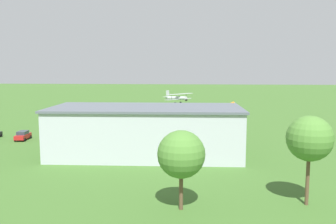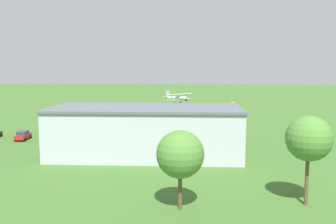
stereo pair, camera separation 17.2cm
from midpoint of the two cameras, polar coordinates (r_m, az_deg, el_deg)
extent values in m
plane|color=#3D6628|center=(93.01, -3.77, -1.32)|extent=(400.00, 400.00, 0.00)
cube|color=#B7BCC6|center=(55.51, -3.64, -3.28)|extent=(29.42, 13.32, 7.38)
cube|color=slate|center=(54.93, -3.67, 0.68)|extent=(30.03, 13.93, 0.35)
cube|color=#384251|center=(61.78, -2.99, -2.83)|extent=(10.00, 0.45, 6.05)
cylinder|color=silver|center=(88.37, 1.26, 2.27)|extent=(5.77, 5.60, 1.28)
cone|color=black|center=(85.60, 3.04, 1.96)|extent=(0.97, 0.97, 0.67)
cube|color=silver|center=(87.77, 1.64, 2.11)|extent=(6.40, 6.59, 0.19)
cube|color=silver|center=(87.31, 1.86, 2.94)|extent=(6.40, 6.59, 0.19)
cube|color=silver|center=(90.63, -0.12, 3.11)|extent=(0.91, 0.88, 1.36)
cube|color=silver|center=(90.74, -0.14, 2.51)|extent=(2.45, 2.50, 0.13)
cylinder|color=black|center=(87.37, 1.09, 1.39)|extent=(0.56, 0.54, 0.64)
cylinder|color=black|center=(88.67, 1.99, 1.48)|extent=(0.56, 0.54, 0.64)
cylinder|color=#332D28|center=(85.85, 0.55, 2.44)|extent=(0.16, 0.16, 1.32)
cylinder|color=#332D28|center=(89.26, 2.91, 2.61)|extent=(0.16, 0.16, 1.32)
cube|color=#B7B7BC|center=(70.95, -16.58, -3.70)|extent=(2.36, 4.15, 0.79)
cube|color=#2D3842|center=(70.84, -16.60, -3.19)|extent=(1.88, 2.42, 0.50)
cylinder|color=black|center=(69.57, -16.08, -4.23)|extent=(0.32, 0.67, 0.64)
cylinder|color=black|center=(69.93, -17.49, -4.23)|extent=(0.32, 0.67, 0.64)
cylinder|color=black|center=(72.14, -15.67, -3.81)|extent=(0.32, 0.67, 0.64)
cylinder|color=black|center=(72.49, -17.03, -3.81)|extent=(0.32, 0.67, 0.64)
cube|color=red|center=(73.02, -22.53, -3.66)|extent=(2.12, 4.21, 0.79)
cube|color=#2D3842|center=(72.90, -22.56, -3.11)|extent=(1.77, 2.40, 0.63)
cylinder|color=black|center=(71.49, -22.27, -4.19)|extent=(0.27, 0.65, 0.64)
cylinder|color=black|center=(72.20, -23.61, -4.15)|extent=(0.27, 0.65, 0.64)
cylinder|color=black|center=(74.02, -21.45, -3.77)|extent=(0.27, 0.65, 0.64)
cylinder|color=black|center=(74.70, -22.76, -3.74)|extent=(0.27, 0.65, 0.64)
cylinder|color=black|center=(78.08, -25.49, -3.43)|extent=(0.28, 0.66, 0.64)
cylinder|color=orange|center=(72.07, 6.78, -3.54)|extent=(0.38, 0.38, 0.79)
cylinder|color=navy|center=(71.95, 6.79, -3.01)|extent=(0.45, 0.45, 0.56)
sphere|color=#9E704C|center=(71.88, 6.80, -2.71)|extent=(0.21, 0.21, 0.21)
cylinder|color=navy|center=(68.35, 9.52, -4.18)|extent=(0.45, 0.45, 0.80)
cylinder|color=navy|center=(68.22, 9.54, -3.62)|extent=(0.54, 0.54, 0.56)
sphere|color=#D8AD84|center=(68.15, 9.54, -3.30)|extent=(0.22, 0.22, 0.22)
cylinder|color=#B23333|center=(67.68, 8.28, -4.26)|extent=(0.44, 0.44, 0.83)
cylinder|color=#33723F|center=(67.54, 8.29, -3.66)|extent=(0.52, 0.52, 0.59)
sphere|color=#9E704C|center=(67.47, 8.29, -3.32)|extent=(0.23, 0.23, 0.23)
cylinder|color=brown|center=(35.01, 1.99, -12.37)|extent=(0.39, 0.39, 4.13)
sphere|color=#4C7F33|center=(34.01, 2.01, -6.87)|extent=(4.65, 4.65, 4.65)
cylinder|color=brown|center=(38.49, 21.57, -10.00)|extent=(0.36, 0.36, 5.48)
sphere|color=#4C7F33|center=(37.51, 21.86, -4.00)|extent=(4.55, 4.55, 4.55)
cylinder|color=silver|center=(90.07, 10.66, -0.07)|extent=(0.12, 0.12, 5.11)
cone|color=orange|center=(89.72, 10.25, 1.46)|extent=(1.42, 1.21, 0.60)
camera|label=1|loc=(0.09, -90.06, -0.01)|focal=37.59mm
camera|label=2|loc=(0.09, 89.94, 0.01)|focal=37.59mm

